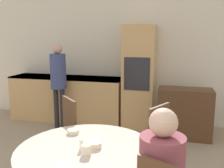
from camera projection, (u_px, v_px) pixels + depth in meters
The scene contains 11 objects.
wall_back at pixel (133, 59), 5.09m from camera, with size 6.72×0.05×2.60m.
kitchen_counter at pixel (67, 98), 5.23m from camera, with size 2.35×0.60×0.93m.
oven_unit at pixel (139, 77), 4.78m from camera, with size 0.59×0.59×1.95m.
sideboard at pixel (184, 113), 4.31m from camera, with size 0.91×0.45×0.86m.
chair_far_left at pixel (63, 135), 3.02m from camera, with size 0.57×0.57×1.00m.
chair_far_right at pixel (152, 143), 2.80m from camera, with size 0.54×0.54×1.00m.
person_standing at pixel (58, 76), 4.66m from camera, with size 0.29×0.29×1.62m.
cup at pixel (86, 150), 2.06m from camera, with size 0.08×0.08×0.08m.
bowl_centre at pixel (73, 131), 2.53m from camera, with size 0.12×0.12×0.04m.
bowl_far at pixel (94, 145), 2.20m from camera, with size 0.13×0.13×0.05m.
salt_shaker at pixel (81, 145), 2.16m from camera, with size 0.03×0.03×0.09m.
Camera 1 is at (0.85, -0.38, 1.71)m, focal length 40.00 mm.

